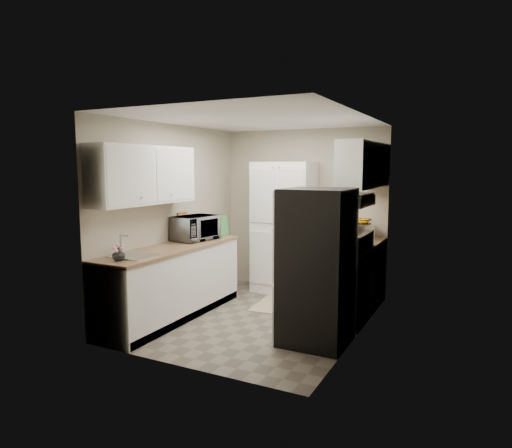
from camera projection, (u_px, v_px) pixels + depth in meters
The scene contains 16 objects.
ground at pixel (257, 318), 5.84m from camera, with size 3.20×3.20×0.00m, color #665B4C.
room_shell at pixel (255, 191), 5.64m from camera, with size 2.64×3.24×2.52m.
pantry_cabinet at pixel (284, 228), 6.97m from camera, with size 0.90×0.55×2.00m, color white.
base_cabinet_left at pixel (173, 283), 5.85m from camera, with size 0.60×2.30×0.88m, color white.
countertop_left at pixel (172, 248), 5.79m from camera, with size 0.63×2.33×0.04m, color #846647.
base_cabinet_right at pixel (358, 273), 6.40m from camera, with size 0.60×0.80×0.88m, color white.
countertop_right at pixel (359, 241), 6.34m from camera, with size 0.63×0.83×0.04m, color #846647.
electric_range at pixel (340, 284), 5.69m from camera, with size 0.71×0.78×1.13m.
refrigerator at pixel (317, 267), 4.95m from camera, with size 0.70×0.72×1.70m, color #B7B7BC.
microwave at pixel (196, 228), 6.29m from camera, with size 0.61×0.41×0.34m, color silver.
wine_bottle at pixel (207, 227), 6.54m from camera, with size 0.08×0.08×0.31m, color black.
flower_vase at pixel (119, 254), 4.92m from camera, with size 0.14×0.14×0.15m, color silver.
cutting_board at pixel (223, 226), 6.71m from camera, with size 0.02×0.23×0.29m, color green.
toaster_oven at pixel (362, 231), 6.44m from camera, with size 0.29×0.37×0.21m, color #B1B1B6.
fruit_basket at pixel (363, 220), 6.42m from camera, with size 0.24×0.24×0.10m, color #F69B00, non-canonical shape.
kitchen_mat at pixel (277, 304), 6.42m from camera, with size 0.54×0.87×0.01m, color tan.
Camera 1 is at (2.54, -5.04, 1.93)m, focal length 32.00 mm.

